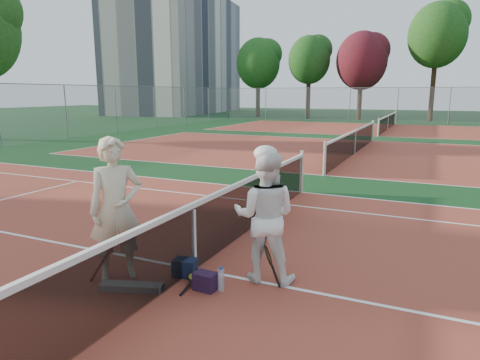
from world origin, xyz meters
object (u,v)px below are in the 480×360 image
Objects in this scene: sports_bag_navy at (185,268)px; water_bottle at (221,280)px; player_b at (265,217)px; racket_red at (108,263)px; apartment_block at (179,54)px; racket_black_held at (268,267)px; net_main at (194,237)px; player_a at (116,209)px; racket_spare at (196,277)px; sports_bag_purple at (205,281)px.

sports_bag_navy is 1.08× the size of water_bottle.
player_b is 3.48× the size of racket_red.
sports_bag_navy is (27.99, -44.25, -7.37)m from apartment_block.
player_b is at bearing -78.19° from racket_black_held.
apartment_block reaches higher than racket_red.
net_main is 1.22m from racket_black_held.
player_a is 1.10× the size of player_b.
apartment_block is at bearing 122.82° from water_bottle.
water_bottle is at bearing 45.00° from player_b.
water_bottle is at bearing -107.37° from racket_spare.
apartment_block is 38.27× the size of racket_black_held.
racket_spare is (-0.82, -0.48, -0.84)m from player_b.
player_b is 6.06× the size of water_bottle.
player_b reaches higher than racket_red.
apartment_block is 53.35m from sports_bag_purple.
net_main is 0.80m from sports_bag_purple.
apartment_block reaches higher than racket_spare.
player_a is at bearing 102.72° from racket_spare.
racket_black_held reaches higher than water_bottle.
player_a is (-0.83, -0.67, 0.49)m from net_main.
racket_black_held reaches higher than racket_spare.
apartment_block is at bearing 72.65° from player_a.
player_b is at bearing 56.79° from water_bottle.
racket_black_held is 1.02m from racket_spare.
sports_bag_purple is at bearing -41.83° from player_a.
apartment_block is 53.41m from water_bottle.
net_main is 36.60× the size of water_bottle.
racket_red is 1.05m from sports_bag_navy.
racket_spare is 0.27m from sports_bag_navy.
racket_spare is 0.29m from sports_bag_purple.
net_main is 37.36× the size of sports_bag_purple.
player_b is at bearing -25.69° from player_a.
player_a is 0.75m from racket_red.
sports_bag_purple is (28.47, -44.51, -7.38)m from apartment_block.
water_bottle is at bearing 15.83° from sports_bag_purple.
net_main is 5.51× the size of player_a.
net_main is 1.23m from racket_red.
water_bottle reaches higher than sports_bag_navy.
racket_red reaches higher than sports_bag_purple.
player_b is (1.88, 0.80, -0.09)m from player_a.
racket_red is at bearing 108.79° from racket_spare.
net_main reaches higher than sports_bag_purple.
racket_black_held is at bearing 30.02° from sports_bag_purple.
racket_black_held is at bearing -32.79° from player_a.
racket_red is (-0.89, -0.82, -0.25)m from net_main.
player_b reaches higher than net_main.
apartment_block reaches higher than player_b.
player_a is 3.34× the size of racket_spare.
player_b is 3.05× the size of racket_spare.
sports_bag_navy is at bearing 8.04° from player_b.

